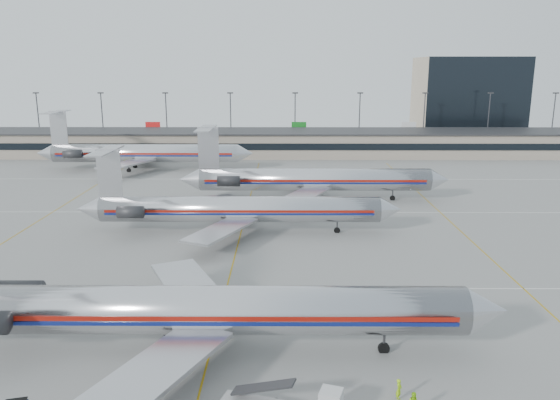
{
  "coord_description": "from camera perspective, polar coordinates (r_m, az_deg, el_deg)",
  "views": [
    {
      "loc": [
        5.71,
        -41.51,
        21.59
      ],
      "look_at": [
        5.29,
        29.42,
        4.5
      ],
      "focal_mm": 35.0,
      "sensor_mm": 36.0,
      "label": 1
    }
  ],
  "objects": [
    {
      "name": "jet_foreground",
      "position": [
        43.3,
        -9.66,
        -11.19
      ],
      "size": [
        47.57,
        28.01,
        12.45
      ],
      "color": "silver",
      "rests_on": "ground"
    },
    {
      "name": "jet_third_row",
      "position": [
        91.46,
        3.05,
        2.18
      ],
      "size": [
        45.3,
        27.87,
        12.39
      ],
      "color": "silver",
      "rests_on": "ground"
    },
    {
      "name": "apron_markings",
      "position": [
        56.14,
        -5.6,
        -9.13
      ],
      "size": [
        160.0,
        0.15,
        0.02
      ],
      "primitive_type": "cube",
      "color": "silver",
      "rests_on": "ground"
    },
    {
      "name": "jet_second_row",
      "position": [
        73.36,
        -4.9,
        -0.93
      ],
      "size": [
        43.67,
        25.71,
        11.43
      ],
      "color": "silver",
      "rests_on": "ground"
    },
    {
      "name": "distant_building",
      "position": [
        178.84,
        18.98,
        9.91
      ],
      "size": [
        30.0,
        20.0,
        25.0
      ],
      "primitive_type": "cube",
      "color": "tan",
      "rests_on": "ground"
    },
    {
      "name": "terminal",
      "position": [
        140.81,
        -2.0,
        6.02
      ],
      "size": [
        162.0,
        17.0,
        6.25
      ],
      "color": "gray",
      "rests_on": "ground"
    },
    {
      "name": "jet_back_row",
      "position": [
        122.94,
        -14.34,
        4.78
      ],
      "size": [
        47.27,
        29.08,
        12.93
      ],
      "color": "silver",
      "rests_on": "ground"
    },
    {
      "name": "ramp_worker_near",
      "position": [
        39.29,
        12.32,
        -18.8
      ],
      "size": [
        0.6,
        0.67,
        1.53
      ],
      "primitive_type": "imported",
      "rotation": [
        0.0,
        0.0,
        1.05
      ],
      "color": "#A0D914",
      "rests_on": "ground"
    },
    {
      "name": "ground",
      "position": [
        47.14,
        -6.86,
        -13.82
      ],
      "size": [
        260.0,
        260.0,
        0.0
      ],
      "primitive_type": "plane",
      "color": "gray",
      "rests_on": "ground"
    },
    {
      "name": "light_mast_row",
      "position": [
        154.17,
        -1.81,
        8.7
      ],
      "size": [
        163.6,
        0.4,
        15.28
      ],
      "color": "#38383D",
      "rests_on": "ground"
    }
  ]
}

